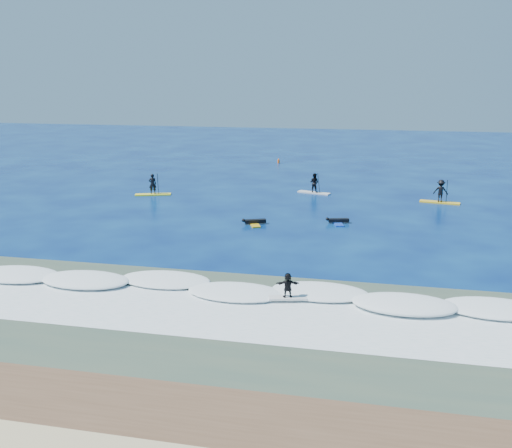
% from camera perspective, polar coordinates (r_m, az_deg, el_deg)
% --- Properties ---
extents(ground, '(160.00, 160.00, 0.00)m').
position_cam_1_polar(ground, '(38.03, 0.33, -1.23)').
color(ground, '#04144C').
rests_on(ground, ground).
extents(wet_sand_strip, '(90.00, 5.00, 0.08)m').
position_cam_1_polar(wet_sand_strip, '(19.18, -13.52, -18.62)').
color(wet_sand_strip, '#523826').
rests_on(wet_sand_strip, ground).
extents(shallow_water, '(90.00, 13.00, 0.01)m').
position_cam_1_polar(shallow_water, '(25.28, -6.20, -9.71)').
color(shallow_water, '#374B3E').
rests_on(shallow_water, ground).
extents(breaking_wave, '(40.00, 6.00, 0.30)m').
position_cam_1_polar(breaking_wave, '(28.81, -3.73, -6.54)').
color(breaking_wave, white).
rests_on(breaking_wave, ground).
extents(whitewater, '(34.00, 5.00, 0.02)m').
position_cam_1_polar(whitewater, '(26.15, -5.51, -8.85)').
color(whitewater, silver).
rests_on(whitewater, ground).
extents(sup_paddler_left, '(3.26, 1.74, 2.22)m').
position_cam_1_polar(sup_paddler_left, '(51.89, -10.29, 3.62)').
color(sup_paddler_left, yellow).
rests_on(sup_paddler_left, ground).
extents(sup_paddler_center, '(3.12, 1.65, 2.13)m').
position_cam_1_polar(sup_paddler_center, '(52.10, 5.84, 3.94)').
color(sup_paddler_center, silver).
rests_on(sup_paddler_center, ground).
extents(sup_paddler_right, '(3.35, 1.38, 2.28)m').
position_cam_1_polar(sup_paddler_right, '(50.26, 17.98, 3.02)').
color(sup_paddler_right, yellow).
rests_on(sup_paddler_right, ground).
extents(prone_paddler_near, '(1.71, 2.27, 0.46)m').
position_cam_1_polar(prone_paddler_near, '(41.03, -0.20, 0.19)').
color(prone_paddler_near, gold).
rests_on(prone_paddler_near, ground).
extents(prone_paddler_far, '(1.70, 2.22, 0.45)m').
position_cam_1_polar(prone_paddler_far, '(41.74, 8.14, 0.28)').
color(prone_paddler_far, '#173FB1').
rests_on(prone_paddler_far, ground).
extents(wave_surfer, '(1.85, 0.88, 1.29)m').
position_cam_1_polar(wave_surfer, '(27.00, 3.19, -6.32)').
color(wave_surfer, silver).
rests_on(wave_surfer, breaking_wave).
extents(marker_buoy, '(0.27, 0.27, 0.66)m').
position_cam_1_polar(marker_buoy, '(70.04, 2.27, 6.32)').
color(marker_buoy, '#FA5D16').
rests_on(marker_buoy, ground).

